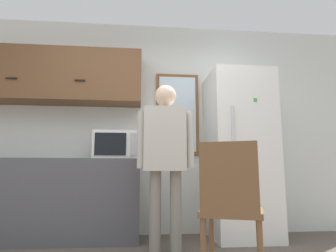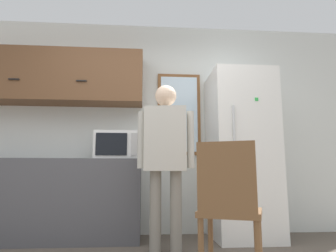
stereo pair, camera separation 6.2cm
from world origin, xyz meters
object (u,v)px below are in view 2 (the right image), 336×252
at_px(person, 165,149).
at_px(refrigerator, 241,154).
at_px(chair, 229,204).
at_px(microwave, 117,146).

distance_m(person, refrigerator, 1.07).
relative_size(person, refrigerator, 0.83).
bearing_deg(chair, person, -43.71).
xyz_separation_m(microwave, chair, (0.89, -1.39, -0.52)).
xyz_separation_m(person, chair, (0.37, -0.84, -0.45)).
bearing_deg(person, refrigerator, 37.30).
distance_m(microwave, refrigerator, 1.45).
height_order(microwave, refrigerator, refrigerator).
height_order(microwave, person, person).
bearing_deg(refrigerator, person, -150.33).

